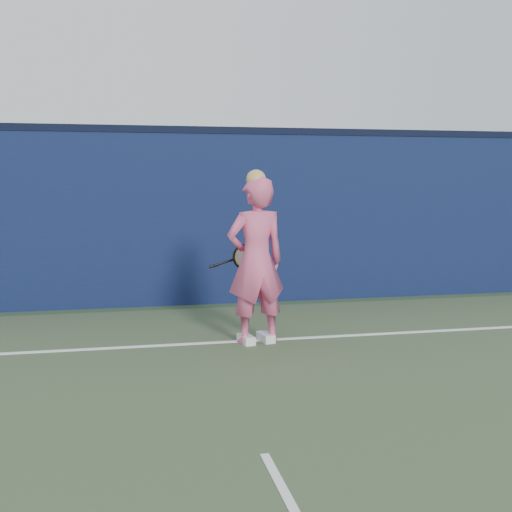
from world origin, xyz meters
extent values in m
cube|color=#0E1A3E|center=(0.00, 6.50, 1.25)|extent=(24.00, 0.40, 2.50)
cube|color=black|center=(0.00, 6.50, 2.55)|extent=(24.00, 0.42, 0.10)
imported|color=#DD5681|center=(0.57, 3.94, 0.93)|extent=(0.76, 0.57, 1.87)
sphere|color=tan|center=(0.57, 3.94, 1.84)|extent=(0.22, 0.22, 0.22)
cube|color=white|center=(0.68, 3.96, 0.05)|extent=(0.17, 0.30, 0.10)
cube|color=white|center=(0.45, 3.91, 0.05)|extent=(0.17, 0.30, 0.10)
torus|color=black|center=(0.50, 4.34, 0.94)|extent=(0.30, 0.14, 0.30)
torus|color=yellow|center=(0.50, 4.34, 0.94)|extent=(0.24, 0.11, 0.24)
cylinder|color=beige|center=(0.50, 4.34, 0.94)|extent=(0.24, 0.10, 0.24)
cylinder|color=black|center=(0.28, 4.35, 0.88)|extent=(0.27, 0.07, 0.10)
cylinder|color=black|center=(0.16, 4.35, 0.84)|extent=(0.12, 0.05, 0.06)
cube|color=white|center=(0.00, 4.00, 0.01)|extent=(11.00, 0.08, 0.01)
camera|label=1|loc=(-0.90, -3.00, 1.83)|focal=45.00mm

